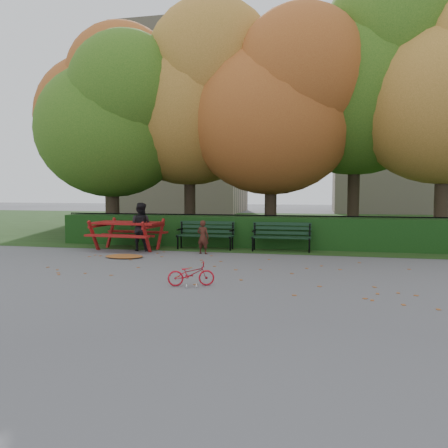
% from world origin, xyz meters
% --- Properties ---
extents(ground, '(90.00, 90.00, 0.00)m').
position_xyz_m(ground, '(0.00, 0.00, 0.00)').
color(ground, slate).
rests_on(ground, ground).
extents(grass_strip, '(90.00, 90.00, 0.00)m').
position_xyz_m(grass_strip, '(0.00, 14.00, 0.01)').
color(grass_strip, '#1B3511').
rests_on(grass_strip, ground).
extents(building_left, '(10.00, 7.00, 15.00)m').
position_xyz_m(building_left, '(-9.00, 26.00, 7.50)').
color(building_left, tan).
rests_on(building_left, ground).
extents(building_right, '(9.00, 6.00, 12.00)m').
position_xyz_m(building_right, '(8.00, 28.00, 6.00)').
color(building_right, tan).
rests_on(building_right, ground).
extents(hedge, '(13.00, 0.90, 1.00)m').
position_xyz_m(hedge, '(0.00, 4.50, 0.50)').
color(hedge, black).
rests_on(hedge, ground).
extents(iron_fence, '(14.00, 0.04, 1.02)m').
position_xyz_m(iron_fence, '(0.00, 5.30, 0.54)').
color(iron_fence, black).
rests_on(iron_fence, ground).
extents(tree_a, '(5.88, 5.60, 7.48)m').
position_xyz_m(tree_a, '(-5.19, 5.58, 4.52)').
color(tree_a, black).
rests_on(tree_a, ground).
extents(tree_b, '(6.72, 6.40, 8.79)m').
position_xyz_m(tree_b, '(-2.44, 6.75, 5.40)').
color(tree_b, black).
rests_on(tree_b, ground).
extents(tree_c, '(6.30, 6.00, 8.00)m').
position_xyz_m(tree_c, '(0.83, 5.96, 4.82)').
color(tree_c, black).
rests_on(tree_c, ground).
extents(tree_d, '(7.14, 6.80, 9.58)m').
position_xyz_m(tree_d, '(3.88, 7.23, 5.98)').
color(tree_d, black).
rests_on(tree_d, ground).
extents(tree_f, '(6.93, 6.60, 9.19)m').
position_xyz_m(tree_f, '(-7.13, 9.24, 5.69)').
color(tree_f, black).
rests_on(tree_f, ground).
extents(bench_left, '(1.80, 0.57, 0.88)m').
position_xyz_m(bench_left, '(-1.30, 3.70, 0.52)').
color(bench_left, black).
rests_on(bench_left, ground).
extents(bench_right, '(1.80, 0.57, 0.88)m').
position_xyz_m(bench_right, '(1.10, 3.70, 0.52)').
color(bench_right, black).
rests_on(bench_right, ground).
extents(picnic_table, '(2.16, 1.79, 1.00)m').
position_xyz_m(picnic_table, '(-3.67, 3.02, 0.69)').
color(picnic_table, maroon).
rests_on(picnic_table, ground).
extents(leaf_pile, '(1.26, 1.06, 0.07)m').
position_xyz_m(leaf_pile, '(-3.10, 1.52, 0.04)').
color(leaf_pile, brown).
rests_on(leaf_pile, ground).
extents(leaf_scatter, '(9.00, 5.70, 0.01)m').
position_xyz_m(leaf_scatter, '(0.00, 0.30, 0.01)').
color(leaf_scatter, brown).
rests_on(leaf_scatter, ground).
extents(child, '(0.40, 0.30, 1.00)m').
position_xyz_m(child, '(-1.12, 2.65, 0.50)').
color(child, '#3F1C14').
rests_on(child, ground).
extents(adult, '(0.76, 0.61, 1.49)m').
position_xyz_m(adult, '(-3.18, 2.90, 0.75)').
color(adult, black).
rests_on(adult, ground).
extents(bicycle, '(0.98, 0.59, 0.48)m').
position_xyz_m(bicycle, '(-0.26, -1.55, 0.24)').
color(bicycle, '#B4101F').
rests_on(bicycle, ground).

